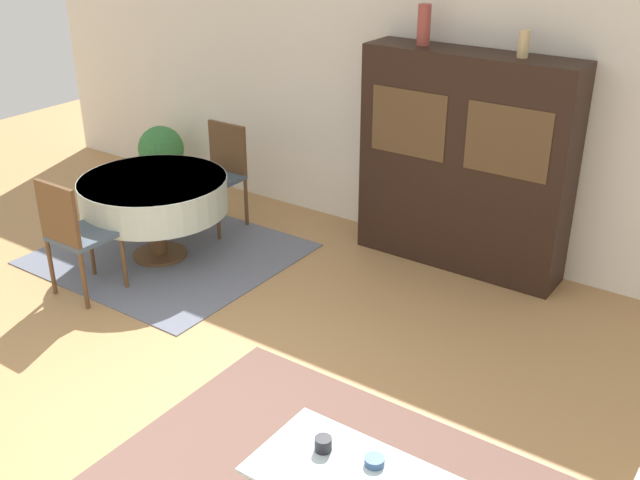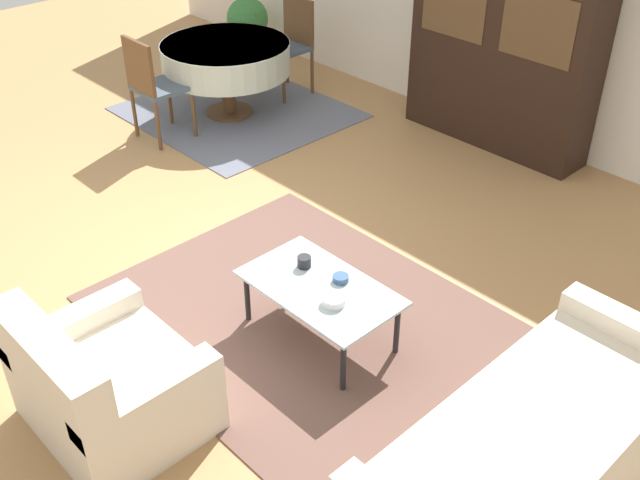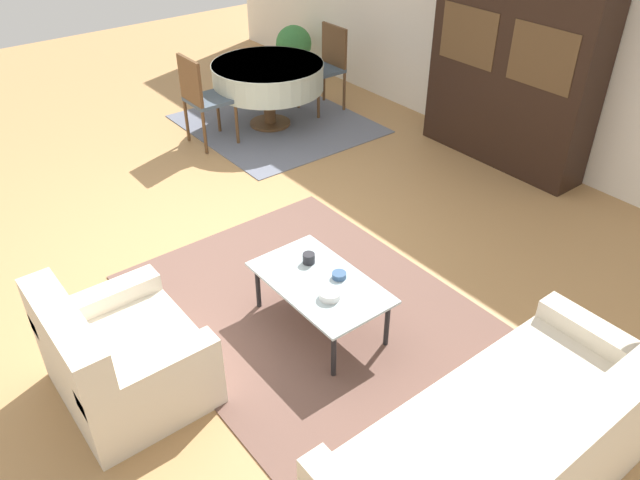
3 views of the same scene
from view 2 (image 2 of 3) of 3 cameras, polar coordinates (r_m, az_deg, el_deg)
ground_plane at (r=5.56m, az=-10.34°, el=-2.20°), size 14.00×14.00×0.00m
area_rug at (r=4.97m, az=-0.52°, el=-6.54°), size 2.80×2.07×0.01m
dining_rug at (r=7.92m, az=-6.27°, el=9.66°), size 2.08×1.90×0.01m
couch at (r=4.00m, az=17.01°, el=-15.28°), size 0.90×2.05×0.82m
armchair at (r=4.31m, az=-16.01°, el=-10.65°), size 0.95×0.82×0.80m
coffee_table at (r=4.67m, az=0.00°, el=-3.91°), size 1.01×0.59×0.39m
display_cabinet at (r=7.12m, az=13.81°, el=14.08°), size 1.80×0.43×1.85m
dining_table at (r=7.68m, az=-7.18°, el=13.60°), size 1.28×1.28×0.74m
dining_chair_near at (r=7.24m, az=-12.67°, el=11.63°), size 0.44×0.44×0.99m
dining_chair_far at (r=8.19m, az=-2.24°, el=15.01°), size 0.44×0.44×0.99m
cup at (r=4.79m, az=-1.21°, el=-1.66°), size 0.09×0.09×0.08m
bowl at (r=4.49m, az=1.05°, el=-4.61°), size 0.14×0.14×0.05m
bowl_small at (r=4.67m, az=1.58°, el=-2.94°), size 0.10×0.10×0.04m
potted_plant at (r=9.38m, az=-5.54°, el=16.21°), size 0.50×0.50×0.69m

